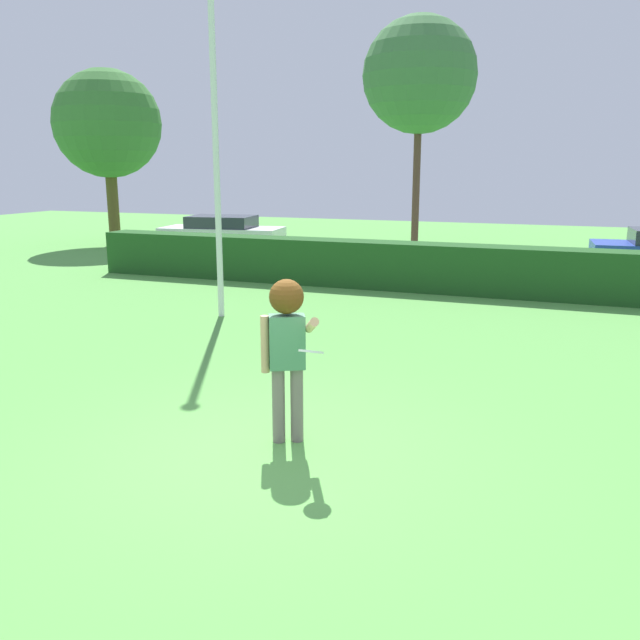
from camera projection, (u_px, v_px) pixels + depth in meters
name	position (u px, v px, depth m)	size (l,w,h in m)	color
ground_plane	(268.00, 454.00, 6.99)	(60.00, 60.00, 0.00)	#579D46
person	(287.00, 338.00, 7.06)	(0.77, 0.62, 1.80)	slate
frisbee	(311.00, 352.00, 6.45)	(0.25, 0.25, 0.10)	white
lamppost	(215.00, 117.00, 12.54)	(0.24, 0.24, 7.05)	silver
hedge_row	(443.00, 268.00, 15.87)	(18.71, 0.90, 1.14)	#1E4D1D
parked_car_white	(222.00, 232.00, 23.26)	(4.39, 2.25, 1.25)	white
maple_tree	(420.00, 76.00, 22.79)	(3.93, 3.93, 7.94)	brown
oak_tree	(107.00, 124.00, 24.55)	(3.94, 3.94, 6.43)	brown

